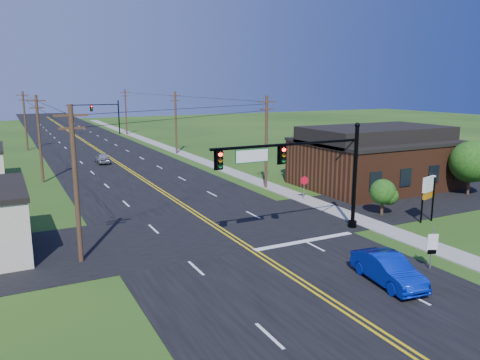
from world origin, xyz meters
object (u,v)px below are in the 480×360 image
signal_mast_far (97,112)px  stop_sign (304,183)px  signal_mast_main (302,167)px  blue_car (388,270)px  route_sign (432,246)px

signal_mast_far → stop_sign: (5.96, -63.66, -3.01)m
signal_mast_main → stop_sign: signal_mast_main is taller
blue_car → route_sign: (3.49, 0.32, 0.63)m
signal_mast_main → signal_mast_far: (0.10, 72.00, -0.20)m
route_sign → stop_sign: route_sign is taller
stop_sign → blue_car: bearing=-88.4°
blue_car → route_sign: size_ratio=1.94×
signal_mast_main → route_sign: size_ratio=4.75×
signal_mast_main → stop_sign: bearing=54.0°
route_sign → stop_sign: 16.60m
signal_mast_far → stop_sign: 64.01m
blue_car → stop_sign: (6.39, 16.67, 0.77)m
blue_car → signal_mast_main: bearing=95.4°
blue_car → route_sign: bearing=12.9°
signal_mast_far → stop_sign: bearing=-84.7°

